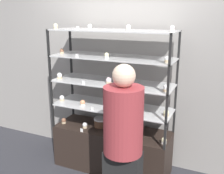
{
  "coord_description": "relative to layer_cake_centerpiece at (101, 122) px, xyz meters",
  "views": [
    {
      "loc": [
        1.25,
        -2.78,
        1.97
      ],
      "look_at": [
        0.0,
        0.0,
        1.11
      ],
      "focal_mm": 42.0,
      "sensor_mm": 36.0,
      "label": 1
    }
  ],
  "objects": [
    {
      "name": "display_riser_top",
      "position": [
        0.17,
        -0.02,
        1.16
      ],
      "size": [
        1.47,
        0.5,
        0.31
      ],
      "color": "black",
      "rests_on": "display_riser_upper"
    },
    {
      "name": "ground_plane",
      "position": [
        0.17,
        -0.02,
        -0.61
      ],
      "size": [
        20.0,
        20.0,
        0.0
      ],
      "primitive_type": "plane",
      "color": "#2D2D33"
    },
    {
      "name": "price_tag_2",
      "position": [
        -0.09,
        -0.25,
        0.58
      ],
      "size": [
        0.04,
        0.0,
        0.04
      ],
      "color": "white",
      "rests_on": "display_riser_middle"
    },
    {
      "name": "cupcake_5",
      "position": [
        -0.52,
        -0.09,
        0.29
      ],
      "size": [
        0.06,
        0.06,
        0.07
      ],
      "color": "#CCB28C",
      "rests_on": "display_riser_lower"
    },
    {
      "name": "cupcake_15",
      "position": [
        -0.52,
        -0.15,
        1.21
      ],
      "size": [
        0.05,
        0.05,
        0.06
      ],
      "color": "#CCB28C",
      "rests_on": "display_riser_top"
    },
    {
      "name": "display_riser_lower",
      "position": [
        0.17,
        -0.02,
        0.24
      ],
      "size": [
        1.47,
        0.5,
        0.31
      ],
      "color": "black",
      "rests_on": "display_base"
    },
    {
      "name": "cupcake_17",
      "position": [
        0.39,
        -0.09,
        1.21
      ],
      "size": [
        0.05,
        0.05,
        0.06
      ],
      "color": "beige",
      "rests_on": "display_riser_top"
    },
    {
      "name": "price_tag_4",
      "position": [
        -0.15,
        -0.25,
        1.2
      ],
      "size": [
        0.04,
        0.0,
        0.04
      ],
      "color": "white",
      "rests_on": "display_riser_top"
    },
    {
      "name": "cupcake_14",
      "position": [
        0.84,
        -0.12,
        0.9
      ],
      "size": [
        0.05,
        0.05,
        0.07
      ],
      "color": "#CCB28C",
      "rests_on": "display_riser_upper"
    },
    {
      "name": "back_wall",
      "position": [
        0.17,
        0.37,
        0.69
      ],
      "size": [
        8.0,
        0.05,
        2.6
      ],
      "color": "gray",
      "rests_on": "ground_plane"
    },
    {
      "name": "cupcake_0",
      "position": [
        -0.49,
        -0.12,
        -0.02
      ],
      "size": [
        0.06,
        0.06,
        0.07
      ],
      "color": "#CCB28C",
      "rests_on": "display_base"
    },
    {
      "name": "cupcake_4",
      "position": [
        0.86,
        -0.13,
        -0.02
      ],
      "size": [
        0.06,
        0.06,
        0.07
      ],
      "color": "white",
      "rests_on": "display_base"
    },
    {
      "name": "cupcake_2",
      "position": [
        0.16,
        -0.06,
        -0.02
      ],
      "size": [
        0.06,
        0.06,
        0.07
      ],
      "color": "#CCB28C",
      "rests_on": "display_base"
    },
    {
      "name": "cupcake_8",
      "position": [
        0.85,
        -0.07,
        0.29
      ],
      "size": [
        0.06,
        0.06,
        0.07
      ],
      "color": "#CCB28C",
      "rests_on": "display_riser_lower"
    },
    {
      "name": "price_tag_3",
      "position": [
        -0.17,
        -0.25,
        0.89
      ],
      "size": [
        0.04,
        0.0,
        0.04
      ],
      "color": "white",
      "rests_on": "display_riser_upper"
    },
    {
      "name": "cupcake_6",
      "position": [
        -0.18,
        -0.14,
        0.29
      ],
      "size": [
        0.06,
        0.06,
        0.07
      ],
      "color": "white",
      "rests_on": "display_riser_lower"
    },
    {
      "name": "cupcake_16",
      "position": [
        -0.06,
        -0.13,
        1.21
      ],
      "size": [
        0.05,
        0.05,
        0.06
      ],
      "color": "beige",
      "rests_on": "display_riser_top"
    },
    {
      "name": "cupcake_11",
      "position": [
        0.85,
        -0.14,
        0.6
      ],
      "size": [
        0.07,
        0.07,
        0.07
      ],
      "color": "#CCB28C",
      "rests_on": "display_riser_middle"
    },
    {
      "name": "sheet_cake_frosted",
      "position": [
        0.4,
        -0.07,
        0.28
      ],
      "size": [
        0.24,
        0.13,
        0.06
      ],
      "color": "#DBBC84",
      "rests_on": "display_riser_lower"
    },
    {
      "name": "display_riser_upper",
      "position": [
        0.17,
        -0.02,
        0.85
      ],
      "size": [
        1.47,
        0.5,
        0.31
      ],
      "color": "black",
      "rests_on": "display_riser_middle"
    },
    {
      "name": "cupcake_18",
      "position": [
        0.86,
        -0.08,
        1.21
      ],
      "size": [
        0.05,
        0.05,
        0.06
      ],
      "color": "beige",
      "rests_on": "display_riser_top"
    },
    {
      "name": "customer_figure",
      "position": [
        0.61,
        -0.76,
        0.22
      ],
      "size": [
        0.36,
        0.36,
        1.56
      ],
      "color": "black",
      "rests_on": "ground_plane"
    },
    {
      "name": "cupcake_3",
      "position": [
        0.49,
        -0.08,
        -0.02
      ],
      "size": [
        0.06,
        0.06,
        0.07
      ],
      "color": "white",
      "rests_on": "display_base"
    },
    {
      "name": "layer_cake_centerpiece",
      "position": [
        0.0,
        0.0,
        0.0
      ],
      "size": [
        0.18,
        0.18,
        0.11
      ],
      "color": "brown",
      "rests_on": "display_base"
    },
    {
      "name": "cupcake_9",
      "position": [
        -0.51,
        -0.13,
        0.6
      ],
      "size": [
        0.07,
        0.07,
        0.07
      ],
      "color": "#CCB28C",
      "rests_on": "display_riser_middle"
    },
    {
      "name": "cupcake_10",
      "position": [
        0.16,
        -0.1,
        0.6
      ],
      "size": [
        0.07,
        0.07,
        0.07
      ],
      "color": "#CCB28C",
      "rests_on": "display_riser_middle"
    },
    {
      "name": "display_base",
      "position": [
        0.17,
        -0.02,
        -0.33
      ],
      "size": [
        1.47,
        0.5,
        0.56
      ],
      "color": "black",
      "rests_on": "ground_plane"
    },
    {
      "name": "price_tag_0",
      "position": [
        -0.14,
        -0.25,
        -0.03
      ],
      "size": [
        0.04,
        0.0,
        0.04
      ],
      "color": "white",
      "rests_on": "display_base"
    },
    {
      "name": "price_tag_1",
      "position": [
        0.01,
        -0.25,
        0.27
      ],
      "size": [
        0.04,
        0.0,
        0.04
      ],
      "color": "white",
      "rests_on": "display_riser_lower"
    },
    {
      "name": "cupcake_12",
      "position": [
        -0.5,
        -0.06,
        0.9
      ],
      "size": [
        0.05,
        0.05,
        0.07
      ],
      "color": "#CCB28C",
      "rests_on": "display_riser_upper"
    },
    {
      "name": "cupcake_7",
      "position": [
        0.17,
        -0.14,
        0.29
      ],
      "size": [
        0.06,
        0.06,
        0.07
      ],
      "color": "white",
      "rests_on": "display_riser_lower"
    },
    {
      "name": "cupcake_1",
      "position": [
        -0.16,
        -0.13,
        -0.02
      ],
      "size": [
        0.06,
        0.06,
        0.07
      ],
      "color": "#CCB28C",
      "rests_on": "display_base"
    },
    {
      "name": "cupcake_13",
      "position": [
        0.16,
        -0.15,
        0.9
      ],
      "size": [
        0.05,
        0.05,
        0.07
      ],
      "color": "white",
      "rests_on": "display_riser_upper"
    },
    {
      "name": "display_riser_middle",
      "position": [
        0.17,
        -0.02,
        0.54
      ],
      "size": [
        1.47,
        0.5,
        0.31
      ],
      "color": "black",
      "rests_on": "display_riser_lower"
    }
  ]
}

